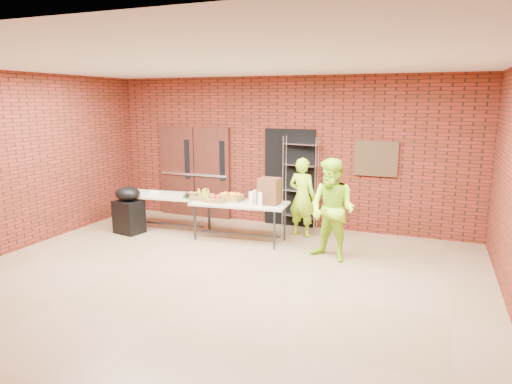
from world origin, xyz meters
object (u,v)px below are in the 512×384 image
(table_left, at_px, (167,198))
(coffee_dispenser, at_px, (270,191))
(wire_rack, at_px, (300,183))
(volunteer_woman, at_px, (302,197))
(volunteer_man, at_px, (332,210))
(table_right, at_px, (240,206))
(covered_grill, at_px, (129,210))

(table_left, bearing_deg, coffee_dispenser, -5.88)
(coffee_dispenser, bearing_deg, wire_rack, 77.42)
(coffee_dispenser, bearing_deg, table_left, 178.93)
(table_left, distance_m, coffee_dispenser, 2.32)
(volunteer_woman, relative_size, volunteer_man, 0.91)
(table_right, xyz_separation_m, covered_grill, (-2.32, -0.37, -0.21))
(covered_grill, relative_size, volunteer_woman, 0.61)
(table_left, relative_size, volunteer_man, 1.09)
(table_right, height_order, covered_grill, covered_grill)
(table_left, distance_m, covered_grill, 0.81)
(table_left, distance_m, table_right, 1.73)
(coffee_dispenser, bearing_deg, covered_grill, -171.05)
(table_right, relative_size, volunteer_woman, 1.19)
(table_left, height_order, coffee_dispenser, coffee_dispenser)
(wire_rack, height_order, volunteer_man, wire_rack)
(table_left, xyz_separation_m, volunteer_man, (3.62, -0.57, 0.18))
(table_left, xyz_separation_m, volunteer_woman, (2.76, 0.60, 0.10))
(volunteer_man, bearing_deg, volunteer_woman, 147.59)
(volunteer_woman, bearing_deg, coffee_dispenser, 68.20)
(coffee_dispenser, xyz_separation_m, covered_grill, (-2.90, -0.46, -0.52))
(coffee_dispenser, bearing_deg, table_right, -171.10)
(coffee_dispenser, distance_m, volunteer_man, 1.42)
(covered_grill, bearing_deg, wire_rack, 39.04)
(coffee_dispenser, height_order, volunteer_woman, volunteer_woman)
(wire_rack, distance_m, table_right, 1.55)
(table_left, xyz_separation_m, table_right, (1.72, -0.13, -0.00))
(volunteer_man, bearing_deg, covered_grill, -159.46)
(coffee_dispenser, xyz_separation_m, volunteer_man, (1.32, -0.53, -0.13))
(coffee_dispenser, distance_m, volunteer_woman, 0.82)
(wire_rack, height_order, table_right, wire_rack)
(table_left, height_order, volunteer_woman, volunteer_woman)
(volunteer_man, bearing_deg, wire_rack, 143.15)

